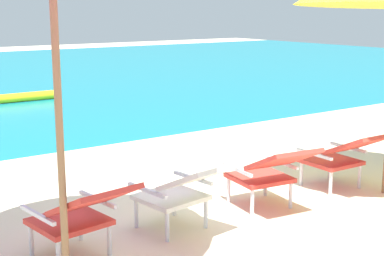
{
  "coord_description": "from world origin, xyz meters",
  "views": [
    {
      "loc": [
        -3.1,
        -4.02,
        1.89
      ],
      "look_at": [
        0.0,
        0.39,
        0.75
      ],
      "focal_mm": 53.43,
      "sensor_mm": 36.0,
      "label": 1
    }
  ],
  "objects_px": {
    "swim_buoy": "(20,97)",
    "lounge_chair_far_right": "(344,154)",
    "lounge_chair_far_left": "(81,212)",
    "lounge_chair_near_left": "(184,188)",
    "lounge_chair_near_right": "(270,170)"
  },
  "relations": [
    {
      "from": "lounge_chair_near_left",
      "to": "lounge_chair_near_right",
      "type": "height_order",
      "value": "same"
    },
    {
      "from": "lounge_chair_near_right",
      "to": "lounge_chair_far_right",
      "type": "xyz_separation_m",
      "value": [
        1.04,
        0.0,
        0.0
      ]
    },
    {
      "from": "lounge_chair_near_left",
      "to": "lounge_chair_near_right",
      "type": "relative_size",
      "value": 1.0
    },
    {
      "from": "lounge_chair_far_right",
      "to": "lounge_chair_far_left",
      "type": "bearing_deg",
      "value": -179.46
    },
    {
      "from": "lounge_chair_far_left",
      "to": "lounge_chair_far_right",
      "type": "height_order",
      "value": "same"
    },
    {
      "from": "lounge_chair_far_left",
      "to": "lounge_chair_near_left",
      "type": "distance_m",
      "value": 0.95
    },
    {
      "from": "lounge_chair_far_left",
      "to": "lounge_chair_far_right",
      "type": "relative_size",
      "value": 1.05
    },
    {
      "from": "swim_buoy",
      "to": "lounge_chair_near_left",
      "type": "bearing_deg",
      "value": -98.67
    },
    {
      "from": "lounge_chair_near_left",
      "to": "swim_buoy",
      "type": "bearing_deg",
      "value": 81.33
    },
    {
      "from": "lounge_chair_far_left",
      "to": "lounge_chair_far_right",
      "type": "distance_m",
      "value": 2.96
    },
    {
      "from": "lounge_chair_far_left",
      "to": "lounge_chair_near_left",
      "type": "bearing_deg",
      "value": 1.98
    },
    {
      "from": "lounge_chair_near_left",
      "to": "lounge_chair_far_right",
      "type": "xyz_separation_m",
      "value": [
        2.01,
        -0.01,
        0.0
      ]
    },
    {
      "from": "swim_buoy",
      "to": "lounge_chair_far_right",
      "type": "height_order",
      "value": "lounge_chair_far_right"
    },
    {
      "from": "lounge_chair_near_left",
      "to": "lounge_chair_near_right",
      "type": "distance_m",
      "value": 0.97
    },
    {
      "from": "lounge_chair_far_left",
      "to": "lounge_chair_near_right",
      "type": "height_order",
      "value": "same"
    }
  ]
}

